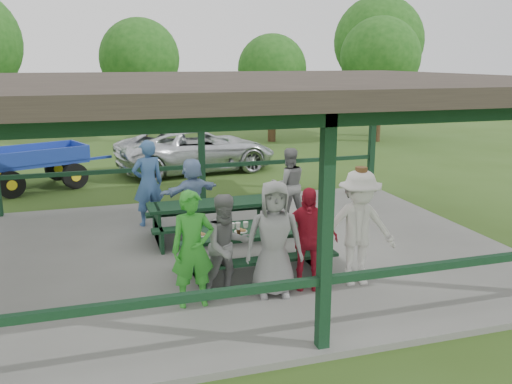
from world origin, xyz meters
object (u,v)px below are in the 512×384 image
object	(u,v)px
picnic_table_near	(256,246)
contestant_red	(307,238)
pickup_truck	(197,149)
spectator_grey	(288,185)
contestant_green	(193,249)
contestant_grey_mid	(274,239)
spectator_lblue	(192,193)
contestant_grey_left	(227,246)
spectator_blue	(148,183)
picnic_table_far	(214,215)
contestant_white_fedora	(359,228)
farm_trailer	(35,166)

from	to	relation	value
picnic_table_near	contestant_red	world-z (taller)	contestant_red
contestant_red	pickup_truck	bearing A→B (deg)	107.13
spectator_grey	pickup_truck	bearing A→B (deg)	-79.18
contestant_green	contestant_grey_mid	xyz separation A→B (m)	(1.25, 0.02, 0.03)
contestant_red	spectator_grey	distance (m)	3.66
spectator_lblue	pickup_truck	size ratio (longest dim) A/B	0.29
spectator_grey	pickup_truck	distance (m)	6.59
picnic_table_near	contestant_grey_left	bearing A→B (deg)	-131.57
contestant_grey_left	spectator_blue	size ratio (longest dim) A/B	0.86
picnic_table_far	contestant_white_fedora	distance (m)	3.41
contestant_grey_mid	pickup_truck	bearing A→B (deg)	96.98
contestant_green	picnic_table_far	bearing A→B (deg)	72.70
contestant_grey_left	spectator_lblue	size ratio (longest dim) A/B	1.05
spectator_blue	pickup_truck	size ratio (longest dim) A/B	0.36
contestant_grey_left	spectator_lblue	world-z (taller)	contestant_grey_left
picnic_table_near	pickup_truck	world-z (taller)	pickup_truck
contestant_white_fedora	pickup_truck	bearing A→B (deg)	103.58
contestant_grey_mid	picnic_table_near	bearing A→B (deg)	101.58
picnic_table_far	spectator_lblue	bearing A→B (deg)	111.08
contestant_red	spectator_blue	distance (m)	4.59
picnic_table_far	spectator_lblue	distance (m)	0.89
pickup_truck	farm_trailer	distance (m)	5.04
spectator_blue	contestant_red	bearing A→B (deg)	104.57
contestant_red	pickup_truck	distance (m)	10.07
contestant_grey_left	spectator_blue	xyz separation A→B (m)	(-0.75, 4.07, 0.13)
picnic_table_far	contestant_red	size ratio (longest dim) A/B	1.61
farm_trailer	contestant_grey_left	bearing A→B (deg)	-90.71
picnic_table_far	pickup_truck	xyz separation A→B (m)	(1.03, 7.24, 0.15)
picnic_table_near	pickup_truck	size ratio (longest dim) A/B	0.46
contestant_green	farm_trailer	world-z (taller)	contestant_green
picnic_table_far	spectator_grey	bearing A→B (deg)	20.77
spectator_blue	farm_trailer	xyz separation A→B (m)	(-2.72, 4.84, -0.39)
picnic_table_far	contestant_grey_left	world-z (taller)	contestant_grey_left
contestant_white_fedora	spectator_blue	world-z (taller)	contestant_white_fedora
contestant_grey_mid	spectator_blue	distance (m)	4.45
picnic_table_far	contestant_grey_mid	size ratio (longest dim) A/B	1.47
contestant_green	contestant_red	world-z (taller)	contestant_green
contestant_red	farm_trailer	distance (m)	10.14
spectator_lblue	spectator_grey	size ratio (longest dim) A/B	0.92
picnic_table_near	contestant_white_fedora	bearing A→B (deg)	-33.10
contestant_grey_left	spectator_blue	world-z (taller)	spectator_blue
spectator_grey	contestant_green	bearing A→B (deg)	55.87
contestant_grey_mid	contestant_red	world-z (taller)	contestant_grey_mid
pickup_truck	contestant_green	bearing A→B (deg)	160.50
contestant_green	contestant_grey_left	distance (m)	0.57
contestant_grey_left	contestant_grey_mid	bearing A→B (deg)	-21.54
contestant_white_fedora	spectator_lblue	size ratio (longest dim) A/B	1.26
contestant_grey_mid	spectator_grey	xyz separation A→B (m)	(1.57, 3.62, -0.07)
picnic_table_near	spectator_lblue	world-z (taller)	spectator_lblue
spectator_lblue	contestant_grey_mid	bearing A→B (deg)	75.48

